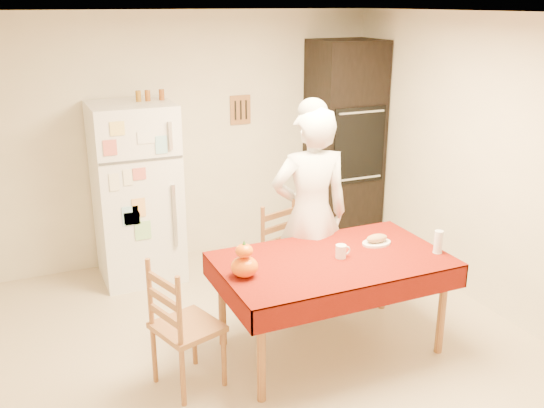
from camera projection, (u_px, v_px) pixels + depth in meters
floor at (281, 356)px, 4.62m from camera, size 4.50×4.50×0.00m
room_shell at (282, 149)px, 4.11m from camera, size 4.02×4.52×2.51m
refrigerator at (137, 193)px, 5.73m from camera, size 0.75×0.74×1.70m
oven_cabinet at (344, 144)px, 6.56m from camera, size 0.70×0.62×2.20m
dining_table at (332, 267)px, 4.52m from camera, size 1.70×1.00×0.76m
chair_far at (287, 254)px, 5.21m from camera, size 0.52×0.51×0.95m
chair_left at (179, 323)px, 4.10m from camera, size 0.51×0.52×0.95m
seated_woman at (310, 216)px, 4.95m from camera, size 0.72×0.53×1.81m
coffee_mug at (341, 251)px, 4.49m from camera, size 0.08×0.08×0.10m
pumpkin_lower at (244, 267)px, 4.18m from camera, size 0.19×0.19×0.14m
pumpkin_upper at (244, 251)px, 4.14m from camera, size 0.12×0.12×0.09m
wine_glass at (438, 242)px, 4.56m from camera, size 0.07×0.07×0.18m
bread_plate at (377, 243)px, 4.75m from camera, size 0.24×0.24×0.02m
bread_loaf at (377, 238)px, 4.74m from camera, size 0.18×0.10×0.06m
spice_jar_left at (138, 96)px, 5.52m from camera, size 0.05×0.05×0.10m
spice_jar_mid at (148, 96)px, 5.55m from camera, size 0.05×0.05×0.10m
spice_jar_right at (162, 95)px, 5.60m from camera, size 0.05×0.05×0.10m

